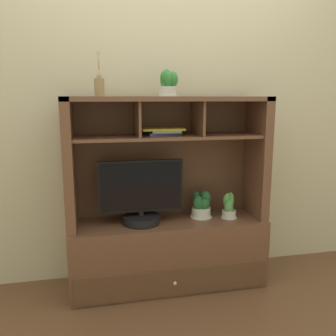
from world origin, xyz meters
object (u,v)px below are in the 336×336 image
at_px(potted_orchid, 201,206).
at_px(potted_succulent, 168,83).
at_px(magazine_stack_left, 163,131).
at_px(tv_monitor, 141,198).
at_px(potted_fern, 229,207).
at_px(diffuser_bottle, 99,87).
at_px(media_console, 168,228).

height_order(potted_orchid, potted_succulent, potted_succulent).
bearing_deg(potted_succulent, magazine_stack_left, 174.48).
xyz_separation_m(tv_monitor, potted_fern, (0.62, -0.01, -0.10)).
bearing_deg(diffuser_bottle, media_console, 3.69).
distance_m(tv_monitor, potted_fern, 0.63).
distance_m(media_console, diffuser_bottle, 1.06).
distance_m(tv_monitor, magazine_stack_left, 0.47).
bearing_deg(diffuser_bottle, tv_monitor, -1.40).
height_order(magazine_stack_left, diffuser_bottle, diffuser_bottle).
relative_size(magazine_stack_left, potted_succulent, 1.62).
relative_size(media_console, diffuser_bottle, 5.01).
height_order(tv_monitor, potted_succulent, potted_succulent).
relative_size(potted_fern, magazine_stack_left, 0.66).
distance_m(media_console, tv_monitor, 0.31).
height_order(media_console, potted_orchid, media_console).
distance_m(potted_fern, magazine_stack_left, 0.72).
bearing_deg(potted_succulent, diffuser_bottle, -176.20).
xyz_separation_m(media_console, tv_monitor, (-0.19, -0.03, 0.24)).
bearing_deg(magazine_stack_left, potted_fern, -5.87).
relative_size(diffuser_bottle, potted_succulent, 1.54).
height_order(tv_monitor, diffuser_bottle, diffuser_bottle).
bearing_deg(diffuser_bottle, potted_fern, -1.02).
xyz_separation_m(potted_orchid, magazine_stack_left, (-0.28, -0.00, 0.54)).
bearing_deg(magazine_stack_left, potted_succulent, -5.52).
relative_size(tv_monitor, potted_orchid, 2.94).
bearing_deg(media_console, magazine_stack_left, 172.62).
xyz_separation_m(potted_orchid, potted_succulent, (-0.25, -0.01, 0.85)).
height_order(potted_orchid, magazine_stack_left, magazine_stack_left).
height_order(potted_fern, magazine_stack_left, magazine_stack_left).
bearing_deg(potted_succulent, media_console, -151.68).
bearing_deg(tv_monitor, magazine_stack_left, 13.72).
relative_size(media_console, potted_fern, 7.24).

